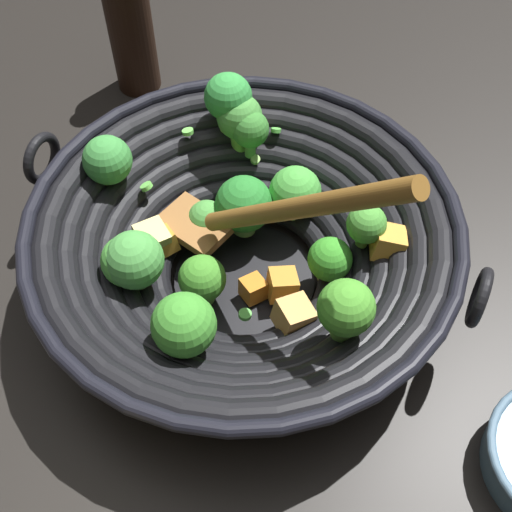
% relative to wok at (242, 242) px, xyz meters
% --- Properties ---
extents(ground_plane, '(4.00, 4.00, 0.00)m').
position_rel_wok_xyz_m(ground_plane, '(-0.00, -0.00, -0.07)').
color(ground_plane, black).
extents(wok, '(0.41, 0.41, 0.26)m').
position_rel_wok_xyz_m(wok, '(0.00, 0.00, 0.00)').
color(wok, black).
rests_on(wok, ground).
extents(soy_sauce_bottle, '(0.06, 0.06, 0.19)m').
position_rel_wok_xyz_m(soy_sauce_bottle, '(0.33, 0.09, 0.01)').
color(soy_sauce_bottle, black).
rests_on(soy_sauce_bottle, ground).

